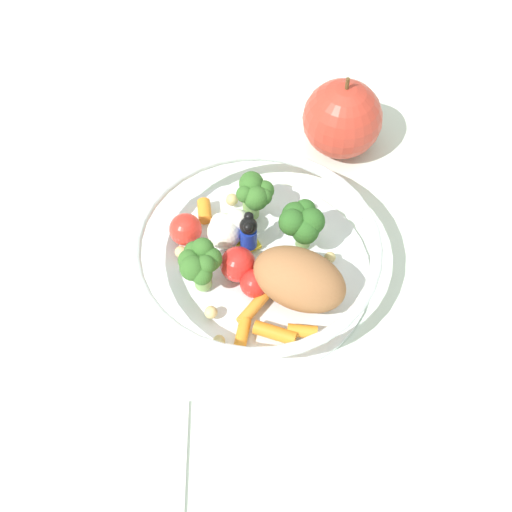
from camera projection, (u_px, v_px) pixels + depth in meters
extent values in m
plane|color=silver|center=(247.00, 280.00, 0.63)|extent=(2.40, 2.40, 0.00)
cylinder|color=white|center=(256.00, 269.00, 0.63)|extent=(0.21, 0.21, 0.01)
torus|color=white|center=(256.00, 245.00, 0.60)|extent=(0.22, 0.22, 0.01)
ellipsoid|color=#9E663D|center=(299.00, 279.00, 0.59)|extent=(0.08, 0.10, 0.05)
cylinder|color=#7FAD5B|center=(303.00, 236.00, 0.63)|extent=(0.01, 0.01, 0.02)
sphere|color=#2D6023|center=(305.00, 210.00, 0.61)|extent=(0.02, 0.02, 0.02)
sphere|color=#2D6023|center=(295.00, 216.00, 0.61)|extent=(0.02, 0.02, 0.02)
sphere|color=#2D6023|center=(292.00, 222.00, 0.60)|extent=(0.02, 0.02, 0.02)
sphere|color=#2D6023|center=(305.00, 231.00, 0.60)|extent=(0.02, 0.02, 0.02)
sphere|color=#2D6023|center=(311.00, 221.00, 0.60)|extent=(0.02, 0.02, 0.02)
sphere|color=#2D6023|center=(313.00, 217.00, 0.61)|extent=(0.02, 0.02, 0.02)
cylinder|color=#7FAD5B|center=(203.00, 278.00, 0.60)|extent=(0.02, 0.02, 0.02)
sphere|color=#386B28|center=(202.00, 251.00, 0.59)|extent=(0.02, 0.02, 0.02)
sphere|color=#386B28|center=(194.00, 256.00, 0.59)|extent=(0.02, 0.02, 0.02)
sphere|color=#386B28|center=(189.00, 260.00, 0.59)|extent=(0.02, 0.02, 0.02)
sphere|color=#386B28|center=(193.00, 268.00, 0.58)|extent=(0.02, 0.02, 0.02)
sphere|color=#386B28|center=(202.00, 275.00, 0.58)|extent=(0.02, 0.02, 0.02)
sphere|color=#386B28|center=(205.00, 265.00, 0.58)|extent=(0.02, 0.02, 0.02)
sphere|color=#386B28|center=(210.00, 263.00, 0.59)|extent=(0.02, 0.02, 0.02)
sphere|color=#386B28|center=(210.00, 259.00, 0.59)|extent=(0.02, 0.02, 0.02)
cylinder|color=#7FAD5B|center=(256.00, 207.00, 0.65)|extent=(0.02, 0.02, 0.02)
sphere|color=#386B28|center=(255.00, 184.00, 0.63)|extent=(0.02, 0.02, 0.02)
sphere|color=#386B28|center=(247.00, 185.00, 0.63)|extent=(0.02, 0.02, 0.02)
sphere|color=#386B28|center=(245.00, 194.00, 0.62)|extent=(0.02, 0.02, 0.02)
sphere|color=#386B28|center=(256.00, 198.00, 0.62)|extent=(0.02, 0.02, 0.02)
sphere|color=#386B28|center=(264.00, 197.00, 0.63)|extent=(0.02, 0.02, 0.02)
sphere|color=#386B28|center=(264.00, 190.00, 0.63)|extent=(0.02, 0.02, 0.02)
sphere|color=white|center=(223.00, 225.00, 0.64)|extent=(0.02, 0.02, 0.02)
sphere|color=white|center=(222.00, 224.00, 0.63)|extent=(0.02, 0.02, 0.02)
sphere|color=white|center=(224.00, 232.00, 0.63)|extent=(0.03, 0.03, 0.03)
sphere|color=white|center=(237.00, 220.00, 0.63)|extent=(0.02, 0.02, 0.02)
cube|color=yellow|center=(250.00, 245.00, 0.63)|extent=(0.02, 0.02, 0.00)
cylinder|color=#1933B2|center=(250.00, 237.00, 0.62)|extent=(0.02, 0.02, 0.02)
sphere|color=black|center=(250.00, 226.00, 0.61)|extent=(0.02, 0.02, 0.02)
sphere|color=black|center=(246.00, 217.00, 0.61)|extent=(0.01, 0.01, 0.01)
sphere|color=black|center=(253.00, 228.00, 0.60)|extent=(0.01, 0.01, 0.01)
cylinder|color=orange|center=(204.00, 211.00, 0.65)|extent=(0.02, 0.02, 0.01)
cylinder|color=orange|center=(237.00, 335.00, 0.58)|extent=(0.03, 0.01, 0.01)
cylinder|color=orange|center=(253.00, 309.00, 0.59)|extent=(0.03, 0.03, 0.01)
cylinder|color=orange|center=(275.00, 333.00, 0.58)|extent=(0.02, 0.04, 0.01)
cylinder|color=orange|center=(302.00, 331.00, 0.58)|extent=(0.01, 0.03, 0.01)
sphere|color=red|center=(238.00, 260.00, 0.61)|extent=(0.03, 0.03, 0.03)
sphere|color=red|center=(186.00, 229.00, 0.63)|extent=(0.03, 0.03, 0.03)
sphere|color=red|center=(254.00, 283.00, 0.60)|extent=(0.03, 0.03, 0.03)
sphere|color=#D1B775|center=(181.00, 252.00, 0.63)|extent=(0.01, 0.01, 0.01)
sphere|color=tan|center=(219.00, 341.00, 0.58)|extent=(0.01, 0.01, 0.01)
sphere|color=#D1B775|center=(232.00, 200.00, 0.66)|extent=(0.01, 0.01, 0.01)
sphere|color=#D1B775|center=(211.00, 312.00, 0.59)|extent=(0.01, 0.01, 0.01)
sphere|color=tan|center=(306.00, 206.00, 0.66)|extent=(0.01, 0.01, 0.01)
sphere|color=#D1B775|center=(330.00, 257.00, 0.62)|extent=(0.01, 0.01, 0.01)
sphere|color=#BC3828|center=(342.00, 119.00, 0.68)|extent=(0.08, 0.08, 0.08)
cylinder|color=brown|center=(347.00, 83.00, 0.65)|extent=(0.00, 0.00, 0.01)
cube|color=white|center=(112.00, 468.00, 0.53)|extent=(0.11, 0.12, 0.01)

